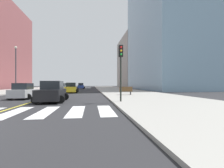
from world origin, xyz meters
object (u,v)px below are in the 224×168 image
traffic_light_near_corner (121,62)px  car_blue_fifth (81,86)px  car_yellow_seventh (71,88)px  car_black_second (52,92)px  park_bench (126,91)px  car_gray_sixth (62,86)px  car_silver_third (24,91)px  street_lamp (16,65)px  car_green_fourth (65,86)px  car_white_nearest (62,87)px

traffic_light_near_corner → car_blue_fifth: bearing=-81.2°
car_blue_fifth → traffic_light_near_corner: traffic_light_near_corner is taller
car_yellow_seventh → car_black_second: bearing=87.9°
car_black_second → car_yellow_seventh: bearing=-91.0°
car_yellow_seventh → park_bench: car_yellow_seventh is taller
car_black_second → park_bench: size_ratio=2.37×
car_black_second → car_gray_sixth: car_black_second is taller
car_blue_fifth → car_gray_sixth: car_blue_fifth is taller
traffic_light_near_corner → car_yellow_seventh: bearing=-68.5°
car_gray_sixth → park_bench: car_gray_sixth is taller
car_silver_third → traffic_light_near_corner: 11.56m
car_yellow_seventh → street_lamp: size_ratio=0.51×
car_silver_third → car_yellow_seventh: bearing=70.6°
car_gray_sixth → park_bench: (15.31, -36.91, -0.12)m
park_bench → car_black_second: bearing=130.4°
car_silver_third → traffic_light_near_corner: bearing=-26.9°
car_black_second → park_bench: (8.36, 5.99, -0.21)m
traffic_light_near_corner → car_green_fourth: bearing=-75.8°
car_gray_sixth → car_green_fourth: bearing=88.4°
car_gray_sixth → car_silver_third: bearing=-86.7°
car_gray_sixth → car_blue_fifth: bearing=-42.9°
car_silver_third → car_gray_sixth: car_silver_third is taller
car_yellow_seventh → park_bench: (8.40, -7.89, -0.19)m
car_blue_fifth → car_gray_sixth: bearing=-43.6°
car_gray_sixth → park_bench: 39.96m
car_silver_third → car_green_fourth: bearing=94.3°
car_green_fourth → car_gray_sixth: (-0.05, -6.97, -0.08)m
car_black_second → street_lamp: bearing=-57.6°
street_lamp → car_silver_third: bearing=-62.2°
car_green_fourth → park_bench: (15.26, -43.88, -0.20)m
traffic_light_near_corner → street_lamp: 23.33m
car_white_nearest → street_lamp: (-6.27, -9.55, 4.15)m
traffic_light_near_corner → car_white_nearest: bearing=-69.5°
car_gray_sixth → street_lamp: (-3.03, -27.86, 4.20)m
car_white_nearest → car_yellow_seventh: bearing=-73.1°
car_yellow_seventh → traffic_light_near_corner: (6.17, -15.66, 2.69)m
car_gray_sixth → street_lamp: 28.34m
car_black_second → car_white_nearest: bearing=-82.6°
car_yellow_seventh → park_bench: size_ratio=2.31×
car_green_fourth → street_lamp: (-3.08, -34.84, 4.12)m
car_green_fourth → street_lamp: bearing=-97.7°
traffic_light_near_corner → street_lamp: (-16.11, 16.81, 1.45)m
park_bench → street_lamp: (-18.34, 9.04, 4.32)m
park_bench → street_lamp: size_ratio=0.22×
street_lamp → traffic_light_near_corner: bearing=-46.2°
car_white_nearest → car_gray_sixth: (-3.23, 18.31, -0.05)m
car_yellow_seventh → street_lamp: street_lamp is taller
car_white_nearest → park_bench: car_white_nearest is taller
park_bench → car_silver_third: bearing=106.9°
car_green_fourth → park_bench: bearing=-73.5°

